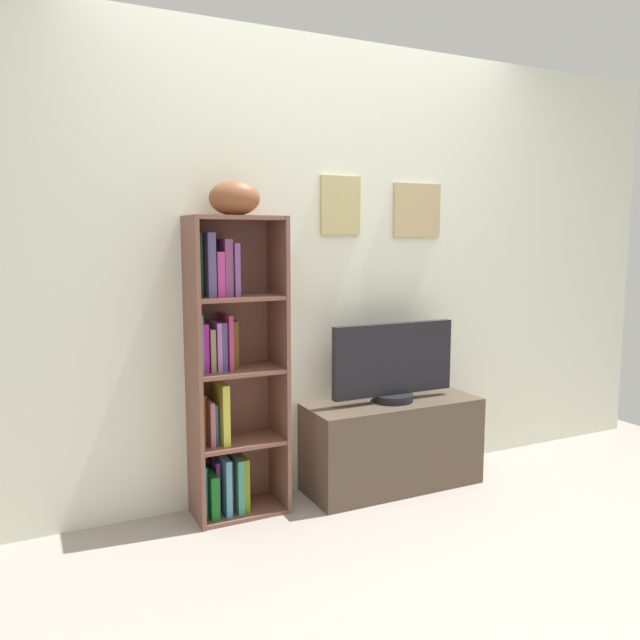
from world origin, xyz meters
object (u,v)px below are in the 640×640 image
Objects in this scene: football at (234,198)px; television at (394,363)px; bookshelf at (226,374)px; tv_stand at (393,444)px.

television is at bearing -3.43° from football.
bookshelf reaches higher than television.
football is at bearing -31.03° from bookshelf.
tv_stand is (0.87, -0.05, -1.32)m from football.
tv_stand is at bearing -5.10° from bookshelf.
bookshelf is 1.03m from tv_stand.
football reaches higher than bookshelf.
television is (0.92, -0.08, -0.01)m from bookshelf.
bookshelf is at bearing 148.97° from football.
television is at bearing -5.03° from bookshelf.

